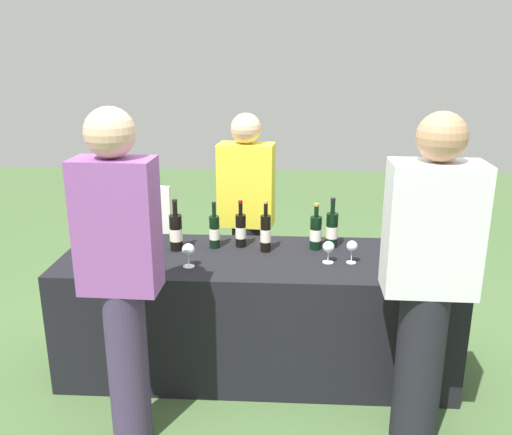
% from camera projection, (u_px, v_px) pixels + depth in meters
% --- Properties ---
extents(ground_plane, '(12.00, 12.00, 0.00)m').
position_uv_depth(ground_plane, '(256.00, 365.00, 3.54)').
color(ground_plane, '#476638').
extents(tasting_table, '(2.38, 0.78, 0.75)m').
position_uv_depth(tasting_table, '(256.00, 312.00, 3.43)').
color(tasting_table, black).
rests_on(tasting_table, ground_plane).
extents(wine_bottle_0, '(0.08, 0.08, 0.33)m').
position_uv_depth(wine_bottle_0, '(176.00, 232.00, 3.39)').
color(wine_bottle_0, black).
rests_on(wine_bottle_0, tasting_table).
extents(wine_bottle_1, '(0.07, 0.07, 0.30)m').
position_uv_depth(wine_bottle_1, '(214.00, 231.00, 3.44)').
color(wine_bottle_1, black).
rests_on(wine_bottle_1, tasting_table).
extents(wine_bottle_2, '(0.07, 0.07, 0.30)m').
position_uv_depth(wine_bottle_2, '(241.00, 230.00, 3.46)').
color(wine_bottle_2, black).
rests_on(wine_bottle_2, tasting_table).
extents(wine_bottle_3, '(0.07, 0.07, 0.33)m').
position_uv_depth(wine_bottle_3, '(266.00, 233.00, 3.37)').
color(wine_bottle_3, black).
rests_on(wine_bottle_3, tasting_table).
extents(wine_bottle_4, '(0.07, 0.07, 0.30)m').
position_uv_depth(wine_bottle_4, '(316.00, 232.00, 3.41)').
color(wine_bottle_4, black).
rests_on(wine_bottle_4, tasting_table).
extents(wine_bottle_5, '(0.08, 0.08, 0.32)m').
position_uv_depth(wine_bottle_5, '(332.00, 230.00, 3.45)').
color(wine_bottle_5, black).
rests_on(wine_bottle_5, tasting_table).
extents(wine_bottle_6, '(0.08, 0.08, 0.31)m').
position_uv_depth(wine_bottle_6, '(413.00, 233.00, 3.39)').
color(wine_bottle_6, black).
rests_on(wine_bottle_6, tasting_table).
extents(wine_glass_0, '(0.06, 0.06, 0.14)m').
position_uv_depth(wine_glass_0, '(111.00, 246.00, 3.19)').
color(wine_glass_0, silver).
rests_on(wine_glass_0, tasting_table).
extents(wine_glass_1, '(0.07, 0.07, 0.15)m').
position_uv_depth(wine_glass_1, '(127.00, 247.00, 3.18)').
color(wine_glass_1, silver).
rests_on(wine_glass_1, tasting_table).
extents(wine_glass_2, '(0.07, 0.07, 0.14)m').
position_uv_depth(wine_glass_2, '(140.00, 249.00, 3.17)').
color(wine_glass_2, silver).
rests_on(wine_glass_2, tasting_table).
extents(wine_glass_3, '(0.07, 0.07, 0.14)m').
position_uv_depth(wine_glass_3, '(188.00, 250.00, 3.13)').
color(wine_glass_3, silver).
rests_on(wine_glass_3, tasting_table).
extents(wine_glass_4, '(0.07, 0.07, 0.13)m').
position_uv_depth(wine_glass_4, '(328.00, 248.00, 3.20)').
color(wine_glass_4, silver).
rests_on(wine_glass_4, tasting_table).
extents(wine_glass_5, '(0.07, 0.07, 0.14)m').
position_uv_depth(wine_glass_5, '(352.00, 247.00, 3.19)').
color(wine_glass_5, silver).
rests_on(wine_glass_5, tasting_table).
extents(ice_bucket, '(0.18, 0.18, 0.21)m').
position_uv_depth(ice_bucket, '(125.00, 231.00, 3.45)').
color(ice_bucket, silver).
rests_on(ice_bucket, tasting_table).
extents(server_pouring, '(0.40, 0.25, 1.56)m').
position_uv_depth(server_pouring, '(246.00, 215.00, 3.85)').
color(server_pouring, black).
rests_on(server_pouring, ground_plane).
extents(guest_0, '(0.38, 0.23, 1.73)m').
position_uv_depth(guest_0, '(121.00, 270.00, 2.59)').
color(guest_0, '#3F3351').
rests_on(guest_0, ground_plane).
extents(guest_1, '(0.44, 0.25, 1.71)m').
position_uv_depth(guest_1, '(428.00, 276.00, 2.61)').
color(guest_1, black).
rests_on(guest_1, ground_plane).
extents(menu_board, '(0.59, 0.16, 0.95)m').
position_uv_depth(menu_board, '(139.00, 241.00, 4.40)').
color(menu_board, white).
rests_on(menu_board, ground_plane).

